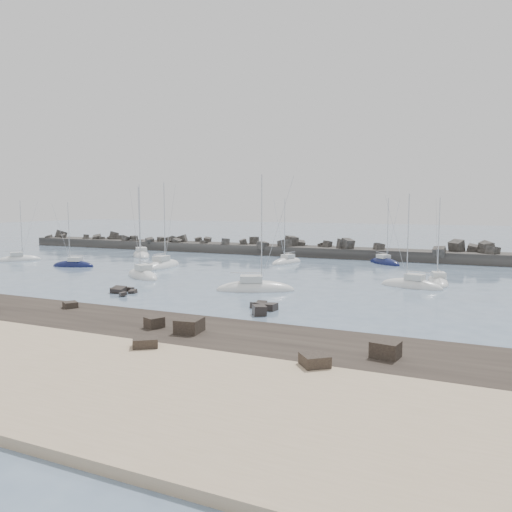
{
  "coord_description": "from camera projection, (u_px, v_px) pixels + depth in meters",
  "views": [
    {
      "loc": [
        32.32,
        -52.33,
        9.87
      ],
      "look_at": [
        3.02,
        12.0,
        2.48
      ],
      "focal_mm": 35.0,
      "sensor_mm": 36.0,
      "label": 1
    }
  ],
  "objects": [
    {
      "name": "ground",
      "position": [
        194.0,
        284.0,
        61.71
      ],
      "size": [
        400.0,
        400.0,
        0.0
      ],
      "primitive_type": "plane",
      "color": "slate",
      "rests_on": "ground"
    },
    {
      "name": "rock_shelf",
      "position": [
        55.0,
        322.0,
        41.81
      ],
      "size": [
        140.0,
        12.53,
        1.92
      ],
      "color": "black",
      "rests_on": "ground"
    },
    {
      "name": "rock_cluster_near",
      "position": [
        121.0,
        291.0,
        55.72
      ],
      "size": [
        3.45,
        3.92,
        1.13
      ],
      "color": "black",
      "rests_on": "ground"
    },
    {
      "name": "rock_cluster_far",
      "position": [
        262.0,
        309.0,
        46.14
      ],
      "size": [
        3.05,
        4.37,
        1.41
      ],
      "color": "black",
      "rests_on": "ground"
    },
    {
      "name": "breakwater",
      "position": [
        262.0,
        252.0,
        99.17
      ],
      "size": [
        115.0,
        7.45,
        5.28
      ],
      "color": "#2D2A28",
      "rests_on": "ground"
    },
    {
      "name": "sailboat_0",
      "position": [
        19.0,
        260.0,
        87.12
      ],
      "size": [
        5.96,
        7.1,
        11.4
      ],
      "color": "white",
      "rests_on": "ground"
    },
    {
      "name": "sailboat_1",
      "position": [
        141.0,
        255.0,
        94.46
      ],
      "size": [
        8.5,
        8.72,
        14.66
      ],
      "color": "white",
      "rests_on": "ground"
    },
    {
      "name": "sailboat_2",
      "position": [
        73.0,
        266.0,
        79.0
      ],
      "size": [
        7.19,
        3.77,
        11.01
      ],
      "color": "#0F153F",
      "rests_on": "ground"
    },
    {
      "name": "sailboat_3",
      "position": [
        163.0,
        266.0,
        77.86
      ],
      "size": [
        3.32,
        9.12,
        14.32
      ],
      "color": "white",
      "rests_on": "ground"
    },
    {
      "name": "sailboat_4",
      "position": [
        142.0,
        276.0,
        67.33
      ],
      "size": [
        8.38,
        6.46,
        13.22
      ],
      "color": "white",
      "rests_on": "ground"
    },
    {
      "name": "sailboat_5",
      "position": [
        287.0,
        262.0,
        83.32
      ],
      "size": [
        4.3,
        7.67,
        11.66
      ],
      "color": "white",
      "rests_on": "ground"
    },
    {
      "name": "sailboat_6",
      "position": [
        255.0,
        289.0,
        56.95
      ],
      "size": [
        9.34,
        6.24,
        14.25
      ],
      "color": "white",
      "rests_on": "ground"
    },
    {
      "name": "sailboat_7",
      "position": [
        384.0,
        263.0,
        82.63
      ],
      "size": [
        6.95,
        6.76,
        11.79
      ],
      "color": "#0F153F",
      "rests_on": "ground"
    },
    {
      "name": "sailboat_8",
      "position": [
        412.0,
        286.0,
        59.29
      ],
      "size": [
        7.86,
        4.03,
        12.05
      ],
      "color": "white",
      "rests_on": "ground"
    },
    {
      "name": "sailboat_9",
      "position": [
        438.0,
        282.0,
        62.1
      ],
      "size": [
        3.94,
        7.57,
        11.53
      ],
      "color": "white",
      "rests_on": "ground"
    }
  ]
}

